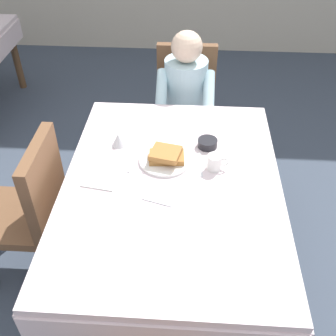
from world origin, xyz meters
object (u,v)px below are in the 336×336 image
plate_breakfast (165,160)px  bowl_butter (207,143)px  syrup_pitcher (118,140)px  fork_left_of_plate (130,162)px  cup_coffee (215,162)px  diner_person (185,95)px  chair_diner (185,100)px  chair_left_side (32,205)px  dining_table_main (172,195)px  spoon_near_edge (157,202)px  breakfast_stack (166,155)px  knife_right_of_plate (200,164)px

plate_breakfast → bowl_butter: 0.27m
syrup_pitcher → plate_breakfast: bearing=-25.0°
syrup_pitcher → fork_left_of_plate: syrup_pitcher is taller
bowl_butter → syrup_pitcher: bearing=-177.7°
plate_breakfast → cup_coffee: (0.26, -0.05, 0.03)m
syrup_pitcher → fork_left_of_plate: size_ratio=0.44×
diner_person → plate_breakfast: bearing=84.3°
chair_diner → bowl_butter: (0.14, -0.86, 0.23)m
chair_left_side → plate_breakfast: (0.72, 0.17, 0.22)m
chair_diner → bowl_butter: size_ratio=8.45×
dining_table_main → fork_left_of_plate: (-0.24, 0.15, 0.09)m
plate_breakfast → bowl_butter: size_ratio=2.55×
cup_coffee → spoon_near_edge: size_ratio=0.75×
bowl_butter → syrup_pitcher: syrup_pitcher is taller
plate_breakfast → chair_left_side: bearing=-167.0°
breakfast_stack → syrup_pitcher: breakfast_stack is taller
diner_person → knife_right_of_plate: 0.88m
chair_diner → chair_left_side: size_ratio=1.00×
dining_table_main → plate_breakfast: size_ratio=5.44×
chair_left_side → fork_left_of_plate: bearing=-74.6°
diner_person → spoon_near_edge: (-0.10, -1.16, 0.07)m
spoon_near_edge → knife_right_of_plate: bearing=71.8°
diner_person → knife_right_of_plate: bearing=97.0°
breakfast_stack → cup_coffee: bearing=-8.7°
breakfast_stack → fork_left_of_plate: size_ratio=1.07×
knife_right_of_plate → dining_table_main: bearing=132.5°
spoon_near_edge → plate_breakfast: bearing=103.6°
syrup_pitcher → chair_left_side: bearing=-147.1°
dining_table_main → chair_diner: 1.18m
knife_right_of_plate → breakfast_stack: bearing=82.9°
cup_coffee → fork_left_of_plate: cup_coffee is taller
diner_person → chair_left_side: bearing=51.4°
dining_table_main → bowl_butter: bowl_butter is taller
dining_table_main → breakfast_stack: bearing=104.1°
cup_coffee → syrup_pitcher: bearing=162.0°
chair_diner → spoon_near_edge: size_ratio=6.20×
plate_breakfast → breakfast_stack: breakfast_stack is taller
chair_left_side → bowl_butter: bearing=-71.7°
breakfast_stack → bowl_butter: bearing=34.8°
cup_coffee → knife_right_of_plate: size_ratio=0.57×
diner_person → bowl_butter: size_ratio=10.18×
knife_right_of_plate → spoon_near_edge: same height
spoon_near_edge → dining_table_main: bearing=83.8°
fork_left_of_plate → spoon_near_edge: same height
chair_left_side → spoon_near_edge: bearing=-102.0°
plate_breakfast → fork_left_of_plate: 0.19m
fork_left_of_plate → knife_right_of_plate: same height
diner_person → plate_breakfast: diner_person is taller
chair_left_side → syrup_pitcher: size_ratio=11.63×
cup_coffee → spoon_near_edge: bearing=-135.9°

